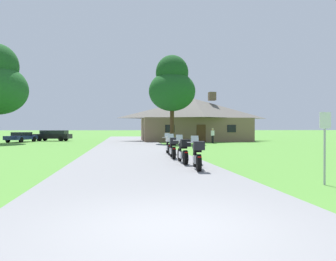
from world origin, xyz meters
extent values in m
plane|color=#4C8433|center=(0.00, 20.00, 0.00)|extent=(500.00, 500.00, 0.00)
cube|color=slate|center=(0.00, 18.00, 0.03)|extent=(6.40, 80.00, 0.06)
cylinder|color=black|center=(2.21, 7.87, 0.38)|extent=(0.19, 0.65, 0.64)
cylinder|color=black|center=(2.03, 6.44, 0.38)|extent=(0.23, 0.65, 0.64)
cube|color=silver|center=(2.12, 7.13, 0.44)|extent=(0.33, 0.59, 0.30)
ellipsoid|color=black|center=(2.15, 7.39, 0.89)|extent=(0.36, 0.55, 0.26)
cube|color=black|center=(2.09, 6.93, 0.80)|extent=(0.34, 0.55, 0.10)
cylinder|color=silver|center=(2.20, 7.83, 1.08)|extent=(0.66, 0.11, 0.03)
cylinder|color=silver|center=(2.21, 7.87, 0.74)|extent=(0.09, 0.24, 0.73)
cube|color=#B2BCC6|center=(2.22, 7.93, 1.22)|extent=(0.33, 0.15, 0.27)
sphere|color=silver|center=(2.20, 7.83, 0.94)|extent=(0.11, 0.11, 0.11)
cube|color=black|center=(2.03, 6.39, 1.02)|extent=(0.44, 0.41, 0.32)
cube|color=red|center=(2.01, 6.22, 0.60)|extent=(0.14, 0.05, 0.06)
cylinder|color=silver|center=(2.21, 6.74, 0.28)|extent=(0.14, 0.55, 0.07)
cylinder|color=black|center=(1.95, 10.07, 0.38)|extent=(0.11, 0.64, 0.64)
cylinder|color=black|center=(1.96, 8.63, 0.38)|extent=(0.15, 0.64, 0.64)
cube|color=silver|center=(1.96, 9.33, 0.44)|extent=(0.26, 0.56, 0.30)
ellipsoid|color=black|center=(1.96, 9.59, 0.89)|extent=(0.30, 0.52, 0.26)
cube|color=black|center=(1.96, 9.13, 0.80)|extent=(0.28, 0.52, 0.10)
cylinder|color=silver|center=(1.95, 10.03, 1.08)|extent=(0.66, 0.03, 0.03)
cylinder|color=silver|center=(1.95, 10.07, 0.74)|extent=(0.06, 0.24, 0.73)
cube|color=#B2BCC6|center=(1.95, 10.13, 1.22)|extent=(0.32, 0.11, 0.27)
sphere|color=silver|center=(1.95, 10.03, 0.94)|extent=(0.11, 0.11, 0.11)
cube|color=black|center=(1.96, 8.58, 1.02)|extent=(0.40, 0.36, 0.32)
cube|color=red|center=(1.96, 8.41, 0.60)|extent=(0.14, 0.03, 0.06)
cylinder|color=silver|center=(2.10, 8.95, 0.28)|extent=(0.07, 0.55, 0.07)
cylinder|color=black|center=(1.92, 12.66, 0.38)|extent=(0.14, 0.64, 0.64)
cylinder|color=black|center=(1.86, 11.22, 0.38)|extent=(0.18, 0.65, 0.64)
cube|color=silver|center=(1.89, 11.92, 0.44)|extent=(0.28, 0.57, 0.30)
ellipsoid|color=#195B33|center=(1.90, 12.18, 0.89)|extent=(0.32, 0.53, 0.26)
cube|color=black|center=(1.88, 11.72, 0.80)|extent=(0.30, 0.53, 0.10)
cylinder|color=silver|center=(1.92, 12.62, 1.08)|extent=(0.66, 0.06, 0.03)
cylinder|color=silver|center=(1.92, 12.66, 0.74)|extent=(0.07, 0.24, 0.73)
cube|color=#B2BCC6|center=(1.92, 12.72, 1.22)|extent=(0.32, 0.12, 0.27)
sphere|color=silver|center=(1.92, 12.62, 0.94)|extent=(0.11, 0.11, 0.11)
cube|color=black|center=(1.85, 11.18, 1.02)|extent=(0.42, 0.38, 0.32)
cube|color=red|center=(1.85, 11.01, 0.60)|extent=(0.14, 0.04, 0.06)
cylinder|color=silver|center=(2.01, 11.54, 0.28)|extent=(0.09, 0.55, 0.07)
cylinder|color=black|center=(2.08, 15.36, 0.38)|extent=(0.13, 0.64, 0.64)
cylinder|color=black|center=(2.03, 13.92, 0.38)|extent=(0.17, 0.64, 0.64)
cube|color=silver|center=(2.05, 14.62, 0.44)|extent=(0.28, 0.57, 0.30)
ellipsoid|color=silver|center=(2.06, 14.88, 0.89)|extent=(0.32, 0.53, 0.26)
cube|color=black|center=(2.05, 14.42, 0.80)|extent=(0.30, 0.53, 0.10)
cylinder|color=silver|center=(2.08, 15.32, 1.08)|extent=(0.66, 0.05, 0.03)
cylinder|color=silver|center=(2.08, 15.36, 0.74)|extent=(0.07, 0.24, 0.73)
cube|color=#B2BCC6|center=(2.08, 15.42, 1.22)|extent=(0.32, 0.12, 0.27)
sphere|color=silver|center=(2.08, 15.32, 0.94)|extent=(0.11, 0.11, 0.11)
cube|color=#B7B7BC|center=(2.03, 13.87, 1.02)|extent=(0.41, 0.37, 0.32)
cube|color=red|center=(2.02, 13.70, 0.60)|extent=(0.14, 0.03, 0.06)
cylinder|color=silver|center=(2.18, 14.24, 0.28)|extent=(0.09, 0.55, 0.07)
cube|color=brown|center=(8.49, 35.81, 1.49)|extent=(13.53, 7.58, 2.97)
pyramid|color=#5B5651|center=(8.49, 35.81, 4.27)|extent=(14.34, 8.04, 2.59)
cube|color=brown|center=(10.93, 35.81, 5.92)|extent=(0.90, 0.90, 1.10)
cube|color=#472D19|center=(8.49, 31.99, 1.05)|extent=(1.10, 0.08, 2.10)
cube|color=black|center=(4.70, 31.99, 1.64)|extent=(1.10, 0.06, 0.90)
cube|color=black|center=(12.28, 31.99, 1.64)|extent=(1.10, 0.06, 0.90)
cylinder|color=black|center=(9.16, 29.18, 0.43)|extent=(0.14, 0.14, 0.86)
cylinder|color=black|center=(9.02, 29.07, 0.43)|extent=(0.14, 0.14, 0.86)
cube|color=silver|center=(9.09, 29.12, 1.14)|extent=(0.42, 0.40, 0.56)
cylinder|color=silver|center=(9.27, 29.27, 1.12)|extent=(0.09, 0.09, 0.58)
cylinder|color=silver|center=(8.91, 28.98, 1.12)|extent=(0.09, 0.09, 0.58)
sphere|color=tan|center=(9.09, 29.12, 1.56)|extent=(0.21, 0.21, 0.21)
cylinder|color=#B2AD99|center=(9.09, 29.12, 1.66)|extent=(0.22, 0.22, 0.05)
cylinder|color=#9EA0A5|center=(5.10, 3.47, 1.05)|extent=(0.06, 0.06, 2.10)
cube|color=silver|center=(5.10, 3.45, 1.90)|extent=(0.36, 0.02, 0.48)
cylinder|color=#422D19|center=(4.43, 28.56, 2.13)|extent=(0.44, 0.44, 4.26)
ellipsoid|color=#194C1E|center=(4.43, 28.56, 5.63)|extent=(4.99, 4.99, 4.24)
ellipsoid|color=#16441B|center=(4.43, 28.56, 7.63)|extent=(3.49, 3.49, 3.74)
cube|color=black|center=(-9.92, 38.21, 0.62)|extent=(4.87, 2.69, 0.60)
cube|color=black|center=(-9.72, 38.17, 1.16)|extent=(3.47, 2.21, 0.48)
cylinder|color=black|center=(-11.48, 37.65, 0.32)|extent=(0.67, 0.34, 0.64)
cylinder|color=black|center=(-11.16, 39.31, 0.32)|extent=(0.67, 0.34, 0.64)
cylinder|color=black|center=(-8.68, 37.10, 0.32)|extent=(0.67, 0.34, 0.64)
cylinder|color=black|center=(-8.36, 38.76, 0.32)|extent=(0.67, 0.34, 0.64)
cube|color=navy|center=(-12.92, 35.13, 0.55)|extent=(2.96, 4.55, 0.46)
cube|color=black|center=(-12.89, 35.23, 0.99)|extent=(2.09, 2.27, 0.42)
cylinder|color=black|center=(-13.36, 36.62, 0.32)|extent=(0.39, 0.68, 0.64)
cylinder|color=black|center=(-11.74, 36.14, 0.32)|extent=(0.39, 0.68, 0.64)
cylinder|color=black|center=(-14.10, 34.12, 0.32)|extent=(0.39, 0.68, 0.64)
cylinder|color=black|center=(-12.48, 33.64, 0.32)|extent=(0.39, 0.68, 0.64)
camera|label=1|loc=(-0.75, -5.10, 1.67)|focal=33.97mm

